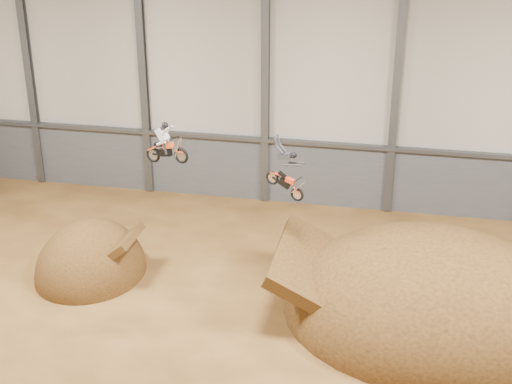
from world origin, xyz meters
TOP-DOWN VIEW (x-y plane):
  - floor at (0.00, 0.00)m, footprint 40.00×40.00m
  - back_wall at (0.00, 15.00)m, footprint 40.00×0.10m
  - lower_band_back at (0.00, 14.90)m, footprint 39.80×0.18m
  - steel_rail at (0.00, 14.75)m, footprint 39.80×0.35m
  - steel_column_0 at (-16.67, 14.80)m, footprint 0.40×0.36m
  - steel_column_1 at (-10.00, 14.80)m, footprint 0.40×0.36m
  - steel_column_2 at (-3.33, 14.80)m, footprint 0.40×0.36m
  - steel_column_3 at (3.33, 14.80)m, footprint 0.40×0.36m
  - takeoff_ramp at (-9.40, 5.29)m, footprint 4.81×5.55m
  - landing_ramp at (5.41, 4.87)m, footprint 11.80×10.44m
  - fmx_rider_a at (-5.45, 5.16)m, footprint 2.44×1.42m
  - fmx_rider_b at (-0.78, 5.45)m, footprint 3.05×1.70m

SIDE VIEW (x-z plane):
  - floor at x=0.00m, z-range 0.00..0.00m
  - takeoff_ramp at x=-9.40m, z-range -2.41..2.41m
  - landing_ramp at x=5.41m, z-range -3.40..3.40m
  - lower_band_back at x=0.00m, z-range 0.00..3.50m
  - steel_rail at x=0.00m, z-range 3.45..3.65m
  - fmx_rider_b at x=-0.78m, z-range 4.31..7.11m
  - fmx_rider_a at x=-5.45m, z-range 5.52..7.67m
  - back_wall at x=0.00m, z-range 0.00..14.00m
  - steel_column_0 at x=-16.67m, z-range 0.05..13.95m
  - steel_column_1 at x=-10.00m, z-range 0.05..13.95m
  - steel_column_2 at x=-3.33m, z-range 0.05..13.95m
  - steel_column_3 at x=3.33m, z-range 0.05..13.95m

